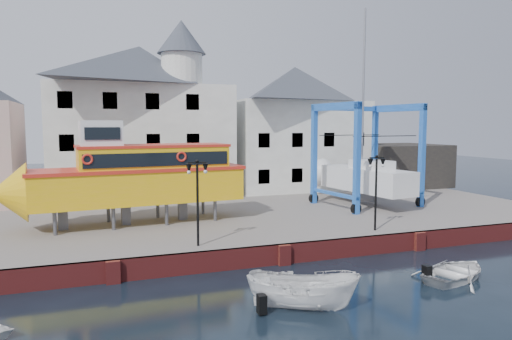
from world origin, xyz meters
name	(u,v)px	position (x,y,z in m)	size (l,w,h in m)	color
ground	(284,265)	(0.00, 0.00, 0.00)	(140.00, 140.00, 0.00)	black
hardstanding	(224,214)	(0.00, 11.00, 0.50)	(44.00, 22.00, 1.00)	slate
quay_wall	(283,254)	(0.00, 0.10, 0.50)	(44.00, 0.47, 1.00)	maroon
building_white_main	(143,119)	(-4.87, 18.39, 7.34)	(14.00, 8.30, 14.00)	silver
building_white_right	(295,128)	(9.00, 19.00, 6.60)	(12.00, 8.00, 11.20)	silver
shed_dark	(397,165)	(19.00, 17.00, 3.00)	(8.00, 7.00, 4.00)	black
lamp_post_left	(197,181)	(-4.00, 1.20, 4.17)	(1.12, 0.32, 4.20)	black
lamp_post_right	(376,174)	(6.00, 1.20, 4.17)	(1.12, 0.32, 4.20)	black
tour_boat	(125,176)	(-6.97, 7.35, 3.87)	(14.23, 4.58, 6.09)	#59595E
travel_lift	(359,172)	(9.92, 9.28, 3.36)	(7.30, 9.64, 14.19)	#154DA9
motorboat_a	(302,309)	(-1.46, -5.26, 0.00)	(1.58, 4.21, 1.63)	white
motorboat_b	(456,278)	(6.51, -4.39, 0.00)	(2.88, 4.04, 0.84)	white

